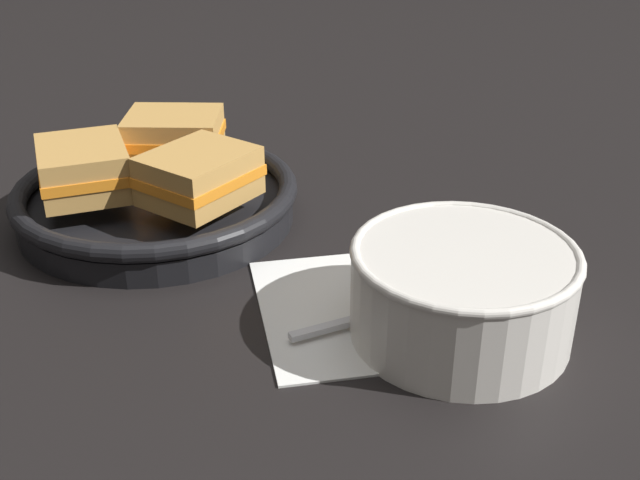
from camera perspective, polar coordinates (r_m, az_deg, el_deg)
ground_plane at (r=0.69m, az=2.40°, el=-3.38°), size 4.00×4.00×0.00m
napkin at (r=0.66m, az=4.99°, el=-4.53°), size 0.24×0.21×0.00m
soup_bowl at (r=0.61m, az=10.10°, el=-3.31°), size 0.17×0.17×0.08m
spoon at (r=0.65m, az=6.86°, el=-4.54°), size 0.16×0.03×0.01m
skillet at (r=0.81m, az=-11.52°, el=2.78°), size 0.28×0.28×0.04m
sandwich_near_left at (r=0.85m, az=-10.34°, el=7.30°), size 0.12×0.11×0.05m
sandwich_near_right at (r=0.78m, az=-16.48°, el=4.90°), size 0.08×0.10×0.05m
sandwich_far_left at (r=0.74m, az=-8.59°, el=4.52°), size 0.13×0.12×0.05m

